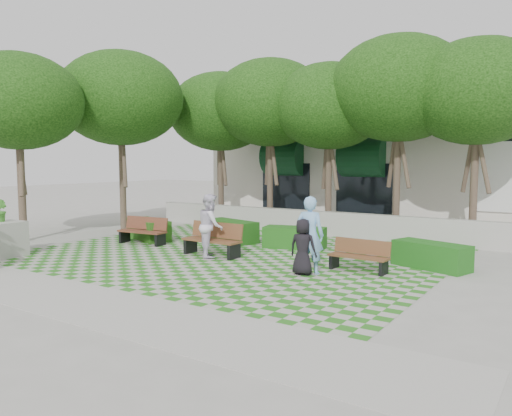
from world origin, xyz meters
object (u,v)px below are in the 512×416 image
Objects in this scene: hedge_east at (431,256)px; hedge_midright at (295,238)px; person_white at (211,225)px; bench_east at (359,256)px; bench_west at (143,231)px; planter_back at (2,237)px; hedge_midleft at (231,231)px; hedge_west at (149,230)px; person_blue at (310,235)px; person_dark at (303,247)px; bench_mid at (213,240)px.

hedge_midright is (-4.47, 0.71, 0.00)m from hedge_east.
hedge_midright is 3.01m from person_white.
bench_west reaches higher than bench_east.
bench_east is at bearing -5.53° from bench_west.
planter_back is (-1.79, -3.88, 0.13)m from bench_west.
hedge_midleft is at bearing 37.93° from bench_west.
hedge_west is 7.54m from person_blue.
person_white reaches higher than person_dark.
hedge_west is 4.15m from person_white.
bench_mid is at bearing 34.84° from planter_back.
hedge_west is (-8.26, 0.73, -0.03)m from bench_east.
bench_east reaches higher than hedge_midright.
hedge_midleft is at bearing -16.76° from person_white.
bench_mid reaches higher than hedge_midleft.
bench_west is 6.79m from person_dark.
person_dark is at bearing -128.34° from bench_east.
bench_west is 3.42m from person_white.
hedge_east is 1.05× the size of person_white.
person_blue reaches higher than person_dark.
bench_mid is 4.00m from hedge_west.
hedge_midleft is at bearing 174.52° from hedge_east.
person_white reaches higher than bench_east.
hedge_west is 1.11× the size of person_white.
hedge_midleft is at bearing 56.45° from planter_back.
person_white reaches higher than hedge_midleft.
bench_west is at bearing -136.13° from hedge_midleft.
person_white is at bearing -14.88° from bench_west.
bench_mid is 2.83m from hedge_midright.
hedge_west reaches higher than hedge_east.
planter_back reaches higher than bench_west.
hedge_midleft is 5.55m from person_dark.
bench_mid is at bearing -17.48° from person_blue.
bench_east is at bearing 22.48° from planter_back.
hedge_midleft is 2.99m from hedge_west.
planter_back reaches higher than hedge_west.
bench_east is 0.79× the size of hedge_midright.
hedge_midleft is 1.23× the size of planter_back.
planter_back reaches higher than hedge_east.
hedge_west reaches higher than hedge_midright.
hedge_midright is at bearing 18.28° from bench_west.
planter_back is (-1.24, -4.66, 0.21)m from hedge_west.
bench_east is at bearing -34.15° from hedge_midright.
hedge_west is at bearing -165.85° from hedge_midright.
bench_east is at bearing 6.05° from bench_mid.
bench_east is 0.91× the size of planter_back.
hedge_midleft is (2.15, 2.07, -0.07)m from bench_west.
person_blue is 0.35m from person_dark.
hedge_west is at bearing 119.10° from bench_west.
bench_west is at bearing -54.96° from hedge_west.
planter_back is 6.14m from person_white.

